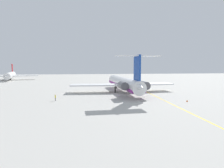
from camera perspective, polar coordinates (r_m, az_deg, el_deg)
ground at (r=73.70m, az=9.21°, el=-2.00°), size 286.93×286.93×0.00m
main_jetliner at (r=69.12m, az=3.46°, el=0.33°), size 41.64×37.00×12.13m
airliner_far_right at (r=142.55m, az=-27.03°, el=2.23°), size 34.21×34.10×10.28m
ground_crew_near_nose at (r=54.97m, az=-15.85°, el=-3.50°), size 0.38×0.27×1.70m
ground_crew_near_tail at (r=93.96m, az=9.98°, el=0.21°), size 0.27×0.41×1.66m
safety_cone_nose at (r=55.06m, az=20.59°, el=-4.47°), size 0.40×0.40×0.55m
safety_cone_wingtip at (r=92.95m, az=8.04°, el=-0.30°), size 0.40×0.40×0.55m
taxiway_centreline at (r=72.63m, az=9.54°, el=-2.11°), size 105.61×4.12×0.01m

